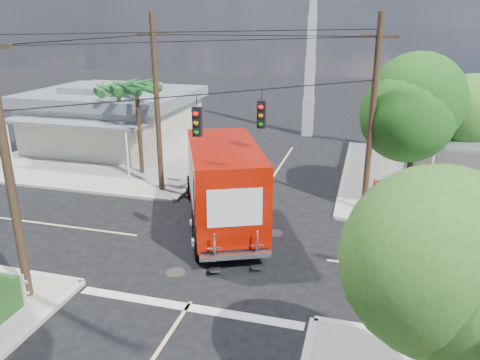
% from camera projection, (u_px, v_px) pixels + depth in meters
% --- Properties ---
extents(ground, '(120.00, 120.00, 0.00)m').
position_uv_depth(ground, '(227.00, 247.00, 18.82)').
color(ground, black).
rests_on(ground, ground).
extents(sidewalk_ne, '(14.12, 14.12, 0.14)m').
position_uv_depth(sidewalk_ne, '(471.00, 183.00, 25.96)').
color(sidewalk_ne, '#A19B91').
rests_on(sidewalk_ne, ground).
extents(sidewalk_nw, '(14.12, 14.12, 0.14)m').
position_uv_depth(sidewalk_nw, '(120.00, 154.00, 31.46)').
color(sidewalk_nw, '#A19B91').
rests_on(sidewalk_nw, ground).
extents(road_markings, '(32.00, 32.00, 0.01)m').
position_uv_depth(road_markings, '(215.00, 265.00, 17.48)').
color(road_markings, beige).
rests_on(road_markings, ground).
extents(building_nw, '(10.80, 10.20, 4.30)m').
position_uv_depth(building_nw, '(114.00, 117.00, 32.48)').
color(building_nw, beige).
rests_on(building_nw, sidewalk_nw).
extents(radio_tower, '(0.80, 0.80, 17.00)m').
position_uv_depth(radio_tower, '(311.00, 62.00, 35.07)').
color(radio_tower, silver).
rests_on(radio_tower, ground).
extents(tree_ne_front, '(4.21, 4.14, 6.66)m').
position_uv_depth(tree_ne_front, '(418.00, 109.00, 21.60)').
color(tree_ne_front, '#422D1C').
rests_on(tree_ne_front, sidewalk_ne).
extents(tree_ne_back, '(3.77, 3.66, 5.82)m').
position_uv_depth(tree_ne_back, '(468.00, 115.00, 23.13)').
color(tree_ne_back, '#422D1C').
rests_on(tree_ne_back, sidewalk_ne).
extents(tree_se, '(3.67, 3.54, 5.62)m').
position_uv_depth(tree_se, '(459.00, 271.00, 9.14)').
color(tree_se, '#422D1C').
rests_on(tree_se, sidewalk_se).
extents(palm_nw_front, '(3.01, 3.08, 5.59)m').
position_uv_depth(palm_nw_front, '(136.00, 89.00, 25.90)').
color(palm_nw_front, '#422D1C').
rests_on(palm_nw_front, sidewalk_nw).
extents(palm_nw_back, '(3.01, 3.08, 5.19)m').
position_uv_depth(palm_nw_back, '(118.00, 90.00, 27.90)').
color(palm_nw_back, '#422D1C').
rests_on(palm_nw_back, sidewalk_nw).
extents(utility_poles, '(12.00, 10.68, 9.00)m').
position_uv_depth(utility_poles, '(200.00, 123.00, 19.16)').
color(utility_poles, '#473321').
rests_on(utility_poles, ground).
extents(vending_boxes, '(1.90, 0.50, 1.10)m').
position_uv_depth(vending_boxes, '(393.00, 194.00, 22.60)').
color(vending_boxes, red).
rests_on(vending_boxes, sidewalk_ne).
extents(delivery_truck, '(5.94, 9.15, 3.84)m').
position_uv_depth(delivery_truck, '(223.00, 183.00, 20.34)').
color(delivery_truck, black).
rests_on(delivery_truck, ground).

